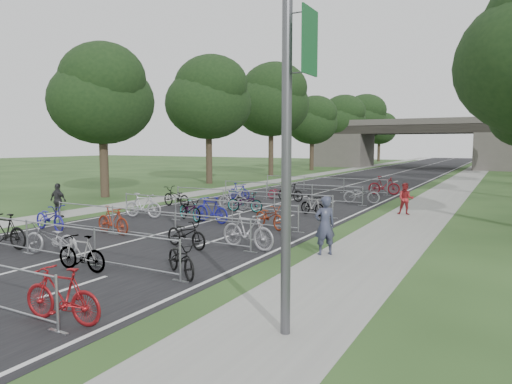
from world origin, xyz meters
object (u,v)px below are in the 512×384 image
Objects in this scene: pedestrian_a at (325,226)px; pedestrian_c at (58,201)px; overpass_bridge at (418,144)px; lamppost at (288,98)px; pedestrian_b at (406,199)px.

pedestrian_a is 1.14× the size of pedestrian_c.
lamppost reaches higher than overpass_bridge.
overpass_bridge reaches higher than pedestrian_c.
lamppost reaches higher than pedestrian_b.
lamppost is 16.14m from pedestrian_b.
pedestrian_a is at bearing 173.45° from pedestrian_c.
pedestrian_c is (-13.60, 0.77, -0.11)m from pedestrian_a.
lamppost is at bearing -82.47° from overpass_bridge.
pedestrian_a is at bearing -101.83° from pedestrian_b.
pedestrian_b is at bearing 93.41° from lamppost.
pedestrian_c reaches higher than pedestrian_b.
pedestrian_a reaches higher than pedestrian_c.
lamppost is at bearing 62.32° from pedestrian_a.
pedestrian_b is 0.96× the size of pedestrian_c.
pedestrian_c is at bearing 155.75° from lamppost.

